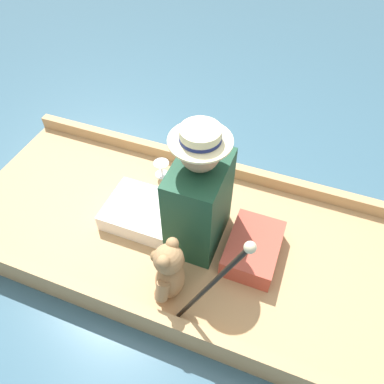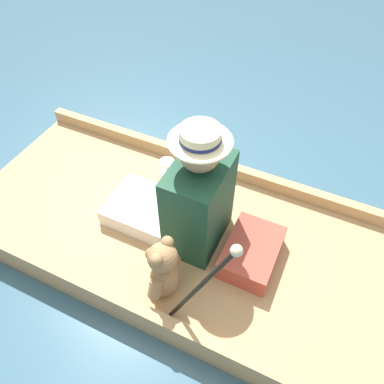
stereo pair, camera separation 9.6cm
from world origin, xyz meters
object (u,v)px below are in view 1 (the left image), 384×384
at_px(seated_person, 187,200).
at_px(walking_cane, 214,281).
at_px(teddy_bear, 169,273).
at_px(wine_glass, 161,166).

height_order(seated_person, walking_cane, same).
distance_m(seated_person, walking_cane, 0.61).
height_order(seated_person, teddy_bear, seated_person).
bearing_deg(wine_glass, walking_cane, -143.50).
bearing_deg(teddy_bear, walking_cane, -113.39).
distance_m(seated_person, wine_glass, 0.54).
xyz_separation_m(seated_person, walking_cane, (-0.49, -0.31, 0.17)).
xyz_separation_m(seated_person, teddy_bear, (-0.38, -0.06, -0.10)).
bearing_deg(teddy_bear, wine_glass, 27.04).
bearing_deg(seated_person, teddy_bear, -159.53).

